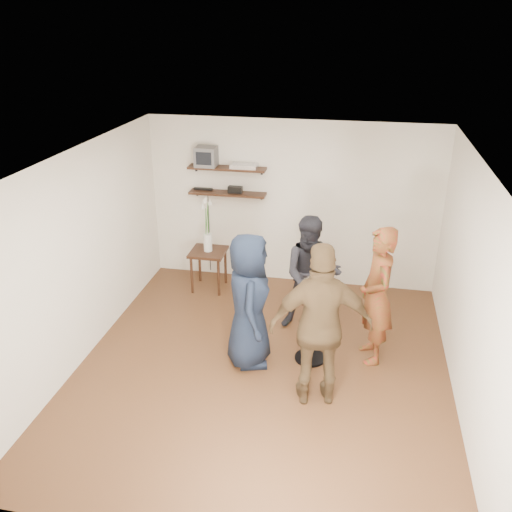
{
  "coord_description": "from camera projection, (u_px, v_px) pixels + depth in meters",
  "views": [
    {
      "loc": [
        0.99,
        -5.44,
        4.0
      ],
      "look_at": [
        -0.16,
        0.4,
        1.33
      ],
      "focal_mm": 38.0,
      "sensor_mm": 36.0,
      "label": 1
    }
  ],
  "objects": [
    {
      "name": "shelf_upper",
      "position": [
        227.0,
        168.0,
        8.23
      ],
      "size": [
        1.2,
        0.25,
        0.04
      ],
      "primitive_type": "cube",
      "color": "black",
      "rests_on": "room"
    },
    {
      "name": "room",
      "position": [
        263.0,
        273.0,
        6.15
      ],
      "size": [
        4.58,
        5.08,
        2.68
      ],
      "color": "#4F3219",
      "rests_on": "ground"
    },
    {
      "name": "person_dark",
      "position": [
        312.0,
        274.0,
        7.23
      ],
      "size": [
        0.86,
        0.7,
        1.62
      ],
      "primitive_type": "imported",
      "rotation": [
        0.0,
        0.0,
        0.12
      ],
      "color": "black",
      "rests_on": "room"
    },
    {
      "name": "person_brown",
      "position": [
        321.0,
        326.0,
        5.77
      ],
      "size": [
        1.19,
        0.68,
        1.9
      ],
      "primitive_type": "imported",
      "rotation": [
        0.0,
        0.0,
        3.35
      ],
      "color": "#4D3821",
      "rests_on": "room"
    },
    {
      "name": "crt_monitor",
      "position": [
        206.0,
        156.0,
        8.22
      ],
      "size": [
        0.32,
        0.3,
        0.3
      ],
      "primitive_type": "cube",
      "color": "#59595B",
      "rests_on": "shelf_upper"
    },
    {
      "name": "drinks_table",
      "position": [
        312.0,
        318.0,
        6.62
      ],
      "size": [
        0.51,
        0.51,
        0.93
      ],
      "color": "black",
      "rests_on": "room"
    },
    {
      "name": "person_plaid",
      "position": [
        376.0,
        296.0,
        6.54
      ],
      "size": [
        0.57,
        0.73,
        1.76
      ],
      "primitive_type": "imported",
      "rotation": [
        0.0,
        0.0,
        -1.32
      ],
      "color": "#B51419",
      "rests_on": "room"
    },
    {
      "name": "wine_glass_bl",
      "position": [
        311.0,
        281.0,
        6.5
      ],
      "size": [
        0.07,
        0.07,
        0.2
      ],
      "color": "silver",
      "rests_on": "drinks_table"
    },
    {
      "name": "power_strip",
      "position": [
        203.0,
        189.0,
        8.49
      ],
      "size": [
        0.3,
        0.05,
        0.03
      ],
      "primitive_type": "cube",
      "color": "black",
      "rests_on": "shelf_lower"
    },
    {
      "name": "wine_glass_fl",
      "position": [
        307.0,
        284.0,
        6.42
      ],
      "size": [
        0.07,
        0.07,
        0.21
      ],
      "color": "silver",
      "rests_on": "drinks_table"
    },
    {
      "name": "dvd_deck",
      "position": [
        244.0,
        166.0,
        8.16
      ],
      "size": [
        0.4,
        0.24,
        0.06
      ],
      "primitive_type": "cube",
      "color": "silver",
      "rests_on": "shelf_upper"
    },
    {
      "name": "radio",
      "position": [
        235.0,
        190.0,
        8.34
      ],
      "size": [
        0.22,
        0.1,
        0.1
      ],
      "primitive_type": "cube",
      "color": "black",
      "rests_on": "shelf_lower"
    },
    {
      "name": "wine_glass_fr",
      "position": [
        318.0,
        285.0,
        6.39
      ],
      "size": [
        0.07,
        0.07,
        0.21
      ],
      "color": "silver",
      "rests_on": "drinks_table"
    },
    {
      "name": "side_table",
      "position": [
        208.0,
        257.0,
        8.42
      ],
      "size": [
        0.54,
        0.54,
        0.64
      ],
      "rotation": [
        0.0,
        0.0,
        0.0
      ],
      "color": "black",
      "rests_on": "room"
    },
    {
      "name": "wine_glass_br",
      "position": [
        315.0,
        283.0,
        6.42
      ],
      "size": [
        0.07,
        0.07,
        0.21
      ],
      "color": "silver",
      "rests_on": "drinks_table"
    },
    {
      "name": "shelf_lower",
      "position": [
        228.0,
        193.0,
        8.39
      ],
      "size": [
        1.2,
        0.25,
        0.04
      ],
      "primitive_type": "cube",
      "color": "black",
      "rests_on": "room"
    },
    {
      "name": "person_navy",
      "position": [
        249.0,
        301.0,
        6.48
      ],
      "size": [
        0.73,
        0.94,
        1.71
      ],
      "primitive_type": "imported",
      "rotation": [
        0.0,
        0.0,
        1.81
      ],
      "color": "black",
      "rests_on": "room"
    },
    {
      "name": "vase_lilies",
      "position": [
        207.0,
        233.0,
        8.26
      ],
      "size": [
        0.19,
        0.19,
        0.91
      ],
      "rotation": [
        0.0,
        0.0,
        0.0
      ],
      "color": "silver",
      "rests_on": "side_table"
    }
  ]
}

